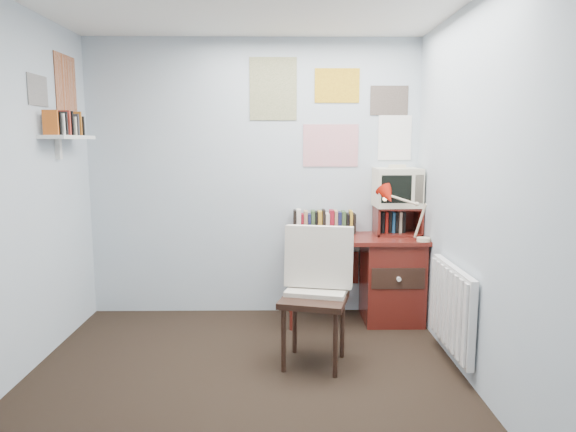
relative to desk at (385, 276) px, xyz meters
name	(u,v)px	position (x,y,z in m)	size (l,w,h in m)	color
ground	(241,404)	(-1.17, -1.48, -0.41)	(3.50, 3.50, 0.00)	black
back_wall	(254,179)	(-1.17, 0.27, 0.84)	(3.00, 0.02, 2.50)	silver
right_wall	(497,200)	(0.33, -1.48, 0.84)	(0.02, 3.50, 2.50)	silver
desk	(385,276)	(0.00, 0.00, 0.00)	(1.20, 0.55, 0.76)	#5C1B15
desk_chair	(314,300)	(-0.69, -0.92, 0.07)	(0.49, 0.47, 0.96)	black
desk_lamp	(424,217)	(0.27, -0.22, 0.56)	(0.29, 0.25, 0.41)	red
tv_riser	(397,221)	(0.12, 0.11, 0.48)	(0.40, 0.30, 0.25)	#5C1B15
crt_tv	(397,186)	(0.11, 0.13, 0.79)	(0.40, 0.36, 0.37)	beige
book_row	(326,221)	(-0.51, 0.18, 0.46)	(0.60, 0.14, 0.22)	#5C1B15
radiator	(452,308)	(0.29, -0.93, 0.01)	(0.09, 0.80, 0.60)	white
wall_shelf	(68,137)	(-2.57, -0.38, 1.21)	(0.20, 0.62, 0.24)	white
posters_back	(331,112)	(-0.47, 0.26, 1.44)	(1.20, 0.01, 0.90)	white
posters_left	(53,87)	(-2.67, -0.38, 1.59)	(0.01, 0.70, 0.60)	white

